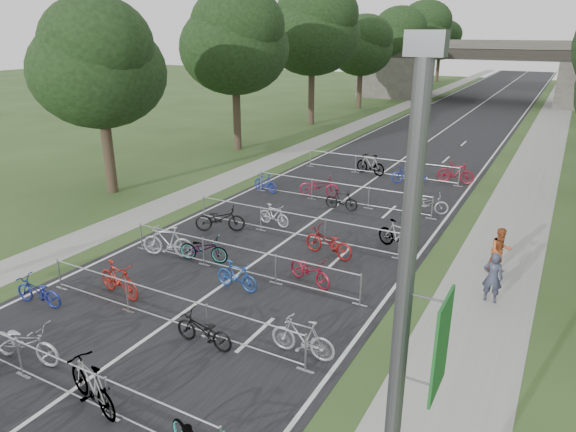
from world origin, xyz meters
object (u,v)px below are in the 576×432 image
at_px(lamppost, 397,407).
at_px(pedestrian_b, 500,251).
at_px(overpass_bridge, 489,71).
at_px(pedestrian_a, 493,278).

distance_m(lamppost, pedestrian_b, 14.03).
xyz_separation_m(overpass_bridge, pedestrian_b, (8.08, -49.40, -2.70)).
bearing_deg(pedestrian_b, pedestrian_a, -120.00).
relative_size(overpass_bridge, pedestrian_b, 18.52).
relative_size(overpass_bridge, lamppost, 3.78).
bearing_deg(pedestrian_b, lamppost, -120.86).
distance_m(overpass_bridge, lamppost, 63.55).
xyz_separation_m(pedestrian_a, pedestrian_b, (-0.08, 2.34, -0.00)).
xyz_separation_m(overpass_bridge, pedestrian_a, (8.15, -51.74, -2.69)).
bearing_deg(lamppost, overpass_bridge, 97.53).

